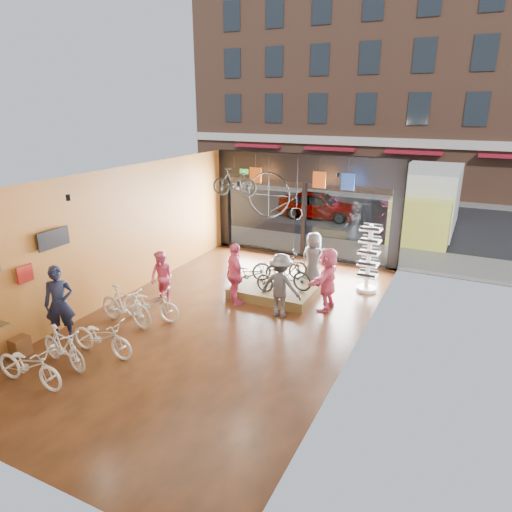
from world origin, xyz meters
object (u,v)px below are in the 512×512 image
Objects in this scene: street_car at (319,205)px; customer_4 at (313,260)px; sunglasses_rack at (369,258)px; display_platform at (275,291)px; box_truck at (426,204)px; floor_bike_4 at (150,304)px; floor_bike_3 at (125,306)px; customer_0 at (59,304)px; display_bike_left at (250,275)px; display_bike_mid at (288,273)px; floor_bike_2 at (102,337)px; display_bike_right at (280,266)px; penny_farthing at (277,197)px; customer_2 at (235,274)px; hung_bike at (234,182)px; customer_3 at (281,286)px; floor_bike_0 at (29,365)px; customer_5 at (327,279)px; floor_bike_1 at (63,347)px; customer_1 at (162,278)px.

customer_4 reaches higher than street_car.
display_platform is at bearing -150.01° from sunglasses_rack.
floor_bike_4 is at bearing -115.00° from box_truck.
customer_0 is at bearing 150.76° from floor_bike_3.
display_bike_left is (1.36, -10.38, 0.04)m from street_car.
floor_bike_4 is 3.00m from display_bike_left.
box_truck is 4.53× the size of display_bike_mid.
floor_bike_2 is 0.96× the size of customer_4.
street_car is at bearing 114.34° from sunglasses_rack.
floor_bike_2 is 5.78m from display_bike_right.
box_truck is 4.09× the size of customer_4.
display_bike_left is (-3.78, -9.38, -0.68)m from box_truck.
customer_0 is 0.90× the size of sunglasses_rack.
display_platform is 1.24× the size of penny_farthing.
sunglasses_rack is (3.15, 2.64, 0.14)m from customer_2.
hung_bike is at bearing 139.83° from display_platform.
sunglasses_rack is 3.71m from penny_farthing.
display_bike_mid is at bearing 11.24° from customer_0.
floor_bike_4 is 3.50m from customer_3.
display_bike_right is 1.08× the size of hung_bike.
customer_5 is (4.31, 6.16, 0.45)m from floor_bike_0.
customer_0 is 1.08× the size of customer_4.
display_bike_right is at bearing -29.11° from floor_bike_3.
street_car reaches higher than display_bike_mid.
display_bike_left is (1.73, 2.44, 0.27)m from floor_bike_4.
floor_bike_3 is 0.73× the size of display_platform.
display_bike_left is 1.50m from customer_3.
penny_farthing reaches higher than floor_bike_3.
customer_4 reaches higher than floor_bike_2.
floor_bike_1 is 0.91× the size of floor_bike_2.
customer_2 is 1.15× the size of hung_bike.
floor_bike_4 is at bearing 3.60° from floor_bike_2.
customer_1 is at bearing 57.42° from customer_4.
display_bike_right is 1.93m from customer_3.
floor_bike_4 is 1.11× the size of customer_1.
box_truck is 3.97× the size of customer_5.
hung_bike is at bearing 24.22° from display_bike_right.
box_truck is at bearing -17.21° from display_bike_left.
sunglasses_rack is (1.69, 2.79, 0.16)m from customer_3.
box_truck is 4.68× the size of floor_bike_1.
box_truck is 3.69× the size of penny_farthing.
customer_1 reaches higher than display_platform.
display_bike_mid reaches higher than floor_bike_4.
display_bike_left is at bearing -11.05° from floor_bike_1.
floor_bike_2 is 6.74m from customer_4.
floor_bike_1 is 2.68m from floor_bike_4.
floor_bike_2 is at bearing -18.21° from floor_bike_1.
display_bike_right is 1.75m from customer_2.
floor_bike_3 is 1.51m from customer_1.
floor_bike_3 is 1.60m from customer_0.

